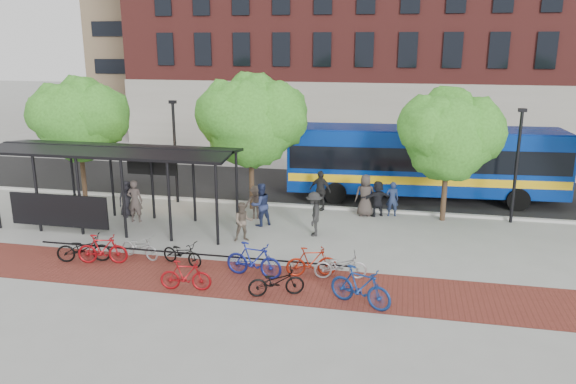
% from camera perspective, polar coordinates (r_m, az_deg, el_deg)
% --- Properties ---
extents(ground, '(160.00, 160.00, 0.00)m').
position_cam_1_polar(ground, '(23.78, 1.21, -4.35)').
color(ground, '#9E9E99').
rests_on(ground, ground).
extents(asphalt_street, '(160.00, 8.00, 0.01)m').
position_cam_1_polar(asphalt_street, '(31.34, 3.94, 0.45)').
color(asphalt_street, black).
rests_on(asphalt_street, ground).
extents(curb, '(160.00, 0.25, 0.12)m').
position_cam_1_polar(curb, '(27.51, 2.77, -1.50)').
color(curb, '#B7B7B2').
rests_on(curb, ground).
extents(brick_strip, '(24.00, 3.00, 0.01)m').
position_cam_1_polar(brick_strip, '(19.77, -7.31, -8.64)').
color(brick_strip, maroon).
rests_on(brick_strip, ground).
extents(bike_rack_rail, '(12.00, 0.05, 0.95)m').
position_cam_1_polar(bike_rack_rail, '(20.97, -9.89, -7.32)').
color(bike_rack_rail, black).
rests_on(bike_rack_rail, ground).
extents(building_brick, '(55.00, 14.00, 20.00)m').
position_cam_1_polar(building_brick, '(48.43, 19.73, 16.75)').
color(building_brick, maroon).
rests_on(building_brick, ground).
extents(bus_shelter, '(10.60, 3.07, 3.60)m').
position_cam_1_polar(bus_shelter, '(25.29, -17.41, 3.19)').
color(bus_shelter, black).
rests_on(bus_shelter, ground).
extents(tree_a, '(4.90, 4.00, 6.18)m').
position_cam_1_polar(tree_a, '(30.25, -20.39, 7.19)').
color(tree_a, '#382619').
rests_on(tree_a, ground).
extents(tree_b, '(5.15, 4.20, 6.47)m').
position_cam_1_polar(tree_b, '(26.57, -3.59, 7.60)').
color(tree_b, '#382619').
rests_on(tree_b, ground).
extents(tree_c, '(4.66, 3.80, 5.92)m').
position_cam_1_polar(tree_c, '(25.75, 16.21, 5.88)').
color(tree_c, '#382619').
rests_on(tree_c, ground).
extents(lamp_post_left, '(0.35, 0.20, 5.12)m').
position_cam_1_polar(lamp_post_left, '(28.42, -11.40, 4.33)').
color(lamp_post_left, black).
rests_on(lamp_post_left, ground).
extents(lamp_post_right, '(0.35, 0.20, 5.12)m').
position_cam_1_polar(lamp_post_right, '(26.60, 22.23, 2.76)').
color(lamp_post_right, black).
rests_on(lamp_post_right, ground).
extents(bus, '(13.84, 3.95, 3.69)m').
position_cam_1_polar(bus, '(29.35, 13.66, 3.29)').
color(bus, navy).
rests_on(bus, ground).
extents(bike_0, '(2.07, 1.21, 1.03)m').
position_cam_1_polar(bike_0, '(22.13, -20.05, -5.41)').
color(bike_0, black).
rests_on(bike_0, ground).
extents(bike_1, '(1.92, 0.85, 1.12)m').
position_cam_1_polar(bike_1, '(21.70, -18.33, -5.53)').
color(bike_1, maroon).
rests_on(bike_1, ground).
extents(bike_2, '(1.84, 1.08, 0.92)m').
position_cam_1_polar(bike_2, '(21.86, -14.82, -5.39)').
color(bike_2, '#999A9C').
rests_on(bike_2, ground).
extents(bike_4, '(1.84, 1.09, 0.91)m').
position_cam_1_polar(bike_4, '(20.89, -10.70, -6.11)').
color(bike_4, black).
rests_on(bike_4, ground).
extents(bike_5, '(1.76, 0.69, 1.03)m').
position_cam_1_polar(bike_5, '(18.82, -10.36, -8.34)').
color(bike_5, maroon).
rests_on(bike_5, ground).
extents(bike_7, '(2.14, 0.91, 1.24)m').
position_cam_1_polar(bike_7, '(19.51, -3.50, -6.90)').
color(bike_7, navy).
rests_on(bike_7, ground).
extents(bike_8, '(1.93, 1.25, 0.96)m').
position_cam_1_polar(bike_8, '(18.17, -1.21, -9.09)').
color(bike_8, black).
rests_on(bike_8, ground).
extents(bike_9, '(1.84, 0.98, 1.06)m').
position_cam_1_polar(bike_9, '(19.58, 2.41, -7.08)').
color(bike_9, maroon).
rests_on(bike_9, ground).
extents(bike_10, '(1.91, 0.98, 0.95)m').
position_cam_1_polar(bike_10, '(19.48, 5.36, -7.44)').
color(bike_10, '#959597').
rests_on(bike_10, ground).
extents(bike_11, '(2.16, 1.40, 1.26)m').
position_cam_1_polar(bike_11, '(17.59, 7.37, -9.52)').
color(bike_11, navy).
rests_on(bike_11, ground).
extents(pedestrian_0, '(0.93, 0.99, 1.71)m').
position_cam_1_polar(pedestrian_0, '(27.05, -16.05, -0.64)').
color(pedestrian_0, black).
rests_on(pedestrian_0, ground).
extents(pedestrian_1, '(0.74, 0.51, 1.95)m').
position_cam_1_polar(pedestrian_1, '(26.08, -15.29, -0.89)').
color(pedestrian_1, '#443A36').
rests_on(pedestrian_1, ground).
extents(pedestrian_2, '(1.18, 1.16, 1.91)m').
position_cam_1_polar(pedestrian_2, '(24.69, -2.79, -1.28)').
color(pedestrian_2, navy).
rests_on(pedestrian_2, ground).
extents(pedestrian_3, '(1.12, 0.80, 1.56)m').
position_cam_1_polar(pedestrian_3, '(25.69, -3.31, -1.05)').
color(pedestrian_3, '#4E403A').
rests_on(pedestrian_3, ground).
extents(pedestrian_4, '(1.22, 0.84, 1.93)m').
position_cam_1_polar(pedestrian_4, '(27.03, 3.28, 0.18)').
color(pedestrian_4, '#262626').
rests_on(pedestrian_4, ground).
extents(pedestrian_5, '(1.62, 1.17, 1.69)m').
position_cam_1_polar(pedestrian_5, '(26.35, 9.09, -0.66)').
color(pedestrian_5, black).
rests_on(pedestrian_5, ground).
extents(pedestrian_6, '(1.04, 0.75, 1.97)m').
position_cam_1_polar(pedestrian_6, '(26.27, 7.86, -0.34)').
color(pedestrian_6, '#3A322E').
rests_on(pedestrian_6, ground).
extents(pedestrian_7, '(0.65, 0.47, 1.65)m').
position_cam_1_polar(pedestrian_7, '(26.48, 10.54, -0.69)').
color(pedestrian_7, '#1F2A49').
rests_on(pedestrian_7, ground).
extents(pedestrian_8, '(0.97, 0.87, 1.63)m').
position_cam_1_polar(pedestrian_8, '(22.88, -4.57, -3.04)').
color(pedestrian_8, brown).
rests_on(pedestrian_8, ground).
extents(pedestrian_9, '(0.84, 1.29, 1.88)m').
position_cam_1_polar(pedestrian_9, '(23.43, 2.66, -2.24)').
color(pedestrian_9, '#242424').
rests_on(pedestrian_9, ground).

